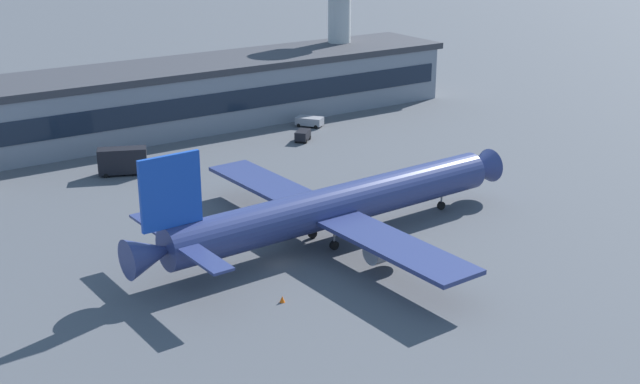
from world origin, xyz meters
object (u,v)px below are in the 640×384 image
object	(u,v)px
baggage_tug	(303,135)
pushback_tractor	(309,121)
control_tower	(339,10)
catering_truck	(123,160)
airliner	(332,207)
traffic_cone_0	(282,299)

from	to	relation	value
baggage_tug	pushback_tractor	bearing A→B (deg)	50.38
control_tower	catering_truck	bearing A→B (deg)	-156.90
control_tower	baggage_tug	world-z (taller)	control_tower
airliner	control_tower	distance (m)	79.44
baggage_tug	traffic_cone_0	size ratio (longest dim) A/B	5.60
airliner	control_tower	xyz separation A→B (m)	(45.87, 63.40, 13.68)
airliner	traffic_cone_0	xyz separation A→B (m)	(-13.61, -10.46, -4.13)
pushback_tractor	traffic_cone_0	world-z (taller)	pushback_tractor
airliner	catering_truck	world-z (taller)	airliner
control_tower	traffic_cone_0	distance (m)	96.50
catering_truck	pushback_tractor	xyz separation A→B (m)	(38.79, 7.84, -1.24)
pushback_tractor	traffic_cone_0	size ratio (longest dim) A/B	7.53
catering_truck	pushback_tractor	world-z (taller)	catering_truck
pushback_tractor	traffic_cone_0	bearing A→B (deg)	-125.61
airliner	catering_truck	xyz separation A→B (m)	(-11.38, 38.98, -2.20)
control_tower	pushback_tractor	size ratio (longest dim) A/B	5.34
catering_truck	baggage_tug	bearing A→B (deg)	0.57
baggage_tug	traffic_cone_0	distance (m)	60.74
control_tower	catering_truck	xyz separation A→B (m)	(-57.25, -24.42, -15.88)
pushback_tractor	traffic_cone_0	xyz separation A→B (m)	(-41.03, -57.28, -0.69)
airliner	control_tower	world-z (taller)	control_tower
baggage_tug	pushback_tractor	size ratio (longest dim) A/B	0.74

